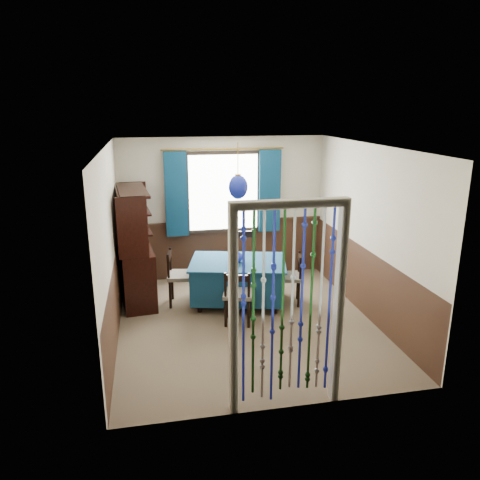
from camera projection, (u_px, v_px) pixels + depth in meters
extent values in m
plane|color=brown|center=(246.00, 322.00, 6.73)|extent=(4.00, 4.00, 0.00)
plane|color=silver|center=(247.00, 146.00, 6.04)|extent=(4.00, 4.00, 0.00)
plane|color=beige|center=(223.00, 209.00, 8.27)|extent=(3.60, 0.00, 3.60)
plane|color=beige|center=(289.00, 296.00, 4.50)|extent=(3.60, 0.00, 3.60)
plane|color=beige|center=(111.00, 247.00, 6.05)|extent=(0.00, 4.00, 4.00)
plane|color=beige|center=(369.00, 233.00, 6.72)|extent=(0.00, 4.00, 4.00)
plane|color=#372115|center=(224.00, 249.00, 8.46)|extent=(3.60, 0.00, 3.60)
plane|color=#372115|center=(287.00, 364.00, 4.72)|extent=(3.60, 0.00, 3.60)
plane|color=#372115|center=(116.00, 300.00, 6.26)|extent=(0.00, 4.00, 4.00)
plane|color=#372115|center=(364.00, 281.00, 6.93)|extent=(0.00, 4.00, 4.00)
cube|color=black|center=(223.00, 192.00, 8.14)|extent=(1.32, 0.12, 1.42)
cube|color=#0F324E|center=(238.00, 280.00, 7.28)|extent=(1.57, 1.24, 0.55)
cube|color=#0F324E|center=(238.00, 262.00, 7.20)|extent=(1.65, 1.32, 0.03)
cylinder|color=black|center=(200.00, 307.00, 7.06)|extent=(0.07, 0.07, 0.14)
cylinder|color=black|center=(275.00, 309.00, 7.02)|extent=(0.07, 0.07, 0.14)
cylinder|color=black|center=(205.00, 290.00, 7.72)|extent=(0.07, 0.07, 0.14)
cylinder|color=black|center=(273.00, 291.00, 7.68)|extent=(0.07, 0.07, 0.14)
cylinder|color=black|center=(226.00, 313.00, 6.55)|extent=(0.04, 0.04, 0.41)
cylinder|color=black|center=(249.00, 314.00, 6.53)|extent=(0.04, 0.04, 0.41)
cylinder|color=black|center=(228.00, 304.00, 6.84)|extent=(0.04, 0.04, 0.41)
cylinder|color=black|center=(250.00, 305.00, 6.82)|extent=(0.04, 0.04, 0.41)
cube|color=#5B5549|center=(238.00, 294.00, 6.62)|extent=(0.49, 0.48, 0.05)
cube|color=black|center=(237.00, 278.00, 6.38)|extent=(0.34, 0.13, 0.09)
cylinder|color=black|center=(225.00, 286.00, 6.43)|extent=(0.04, 0.04, 0.40)
cylinder|color=black|center=(249.00, 287.00, 6.41)|extent=(0.04, 0.04, 0.40)
cylinder|color=black|center=(253.00, 269.00, 8.17)|extent=(0.05, 0.05, 0.49)
cylinder|color=black|center=(230.00, 270.00, 8.13)|extent=(0.05, 0.05, 0.49)
cylinder|color=black|center=(256.00, 277.00, 7.81)|extent=(0.05, 0.05, 0.49)
cylinder|color=black|center=(232.00, 278.00, 7.77)|extent=(0.05, 0.05, 0.49)
cube|color=#5B5549|center=(243.00, 258.00, 7.89)|extent=(0.52, 0.50, 0.07)
cube|color=black|center=(241.00, 234.00, 7.98)|extent=(0.42, 0.07, 0.11)
cylinder|color=black|center=(253.00, 243.00, 8.05)|extent=(0.04, 0.04, 0.48)
cylinder|color=black|center=(230.00, 243.00, 8.00)|extent=(0.04, 0.04, 0.48)
cylinder|color=black|center=(172.00, 286.00, 7.49)|extent=(0.04, 0.04, 0.44)
cylinder|color=black|center=(170.00, 295.00, 7.15)|extent=(0.04, 0.04, 0.44)
cylinder|color=black|center=(193.00, 286.00, 7.50)|extent=(0.04, 0.04, 0.44)
cylinder|color=black|center=(192.00, 294.00, 7.17)|extent=(0.04, 0.04, 0.44)
cube|color=#5B5549|center=(181.00, 275.00, 7.26)|extent=(0.47, 0.48, 0.06)
cube|color=black|center=(169.00, 256.00, 7.16)|extent=(0.09, 0.37, 0.10)
cylinder|color=black|center=(171.00, 261.00, 7.36)|extent=(0.04, 0.04, 0.43)
cylinder|color=black|center=(168.00, 268.00, 7.03)|extent=(0.04, 0.04, 0.43)
cylinder|color=black|center=(299.00, 295.00, 7.19)|extent=(0.04, 0.04, 0.41)
cylinder|color=black|center=(297.00, 287.00, 7.50)|extent=(0.04, 0.04, 0.41)
cylinder|color=black|center=(279.00, 294.00, 7.21)|extent=(0.04, 0.04, 0.41)
cylinder|color=black|center=(279.00, 286.00, 7.52)|extent=(0.04, 0.04, 0.41)
cube|color=#5B5549|center=(289.00, 277.00, 7.29)|extent=(0.47, 0.48, 0.05)
cube|color=black|center=(300.00, 259.00, 7.20)|extent=(0.12, 0.34, 0.09)
cylinder|color=black|center=(300.00, 270.00, 7.08)|extent=(0.04, 0.04, 0.40)
cylinder|color=black|center=(299.00, 263.00, 7.39)|extent=(0.04, 0.04, 0.40)
cube|color=black|center=(137.00, 272.00, 7.45)|extent=(0.61, 1.41, 0.90)
cube|color=black|center=(132.00, 228.00, 6.58)|extent=(0.43, 0.09, 0.90)
cube|color=black|center=(134.00, 209.00, 7.82)|extent=(0.43, 0.09, 0.90)
cube|color=black|center=(131.00, 190.00, 7.08)|extent=(0.56, 1.41, 0.04)
cube|color=black|center=(119.00, 218.00, 7.16)|extent=(0.17, 1.35, 0.90)
cube|color=black|center=(136.00, 226.00, 7.24)|extent=(0.50, 1.32, 0.02)
cube|color=black|center=(135.00, 207.00, 7.16)|extent=(0.50, 1.32, 0.02)
cylinder|color=olive|center=(238.00, 165.00, 6.79)|extent=(0.01, 0.01, 0.65)
ellipsoid|color=navy|center=(238.00, 187.00, 6.88)|extent=(0.29, 0.29, 0.36)
cylinder|color=olive|center=(238.00, 175.00, 6.83)|extent=(0.09, 0.09, 0.03)
imported|color=navy|center=(236.00, 256.00, 7.14)|extent=(0.24, 0.24, 0.20)
imported|color=beige|center=(137.00, 228.00, 6.93)|extent=(0.31, 0.31, 0.06)
imported|color=beige|center=(138.00, 235.00, 7.53)|extent=(0.26, 0.26, 0.21)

